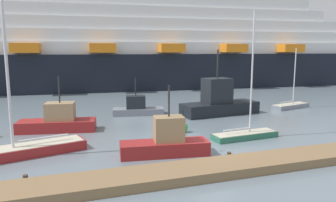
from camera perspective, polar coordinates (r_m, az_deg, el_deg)
The scene contains 11 objects.
ground_plane at distance 21.10m, azimuth 8.21°, elevation -8.98°, with size 600.00×600.00×0.00m, color slate.
dock_pier at distance 18.42m, azimuth 12.68°, elevation -11.02°, with size 27.36×2.56×0.60m.
sailboat_0 at distance 24.60m, azimuth 13.49°, elevation -5.50°, with size 5.19×1.72×9.20m.
sailboat_1 at distance 21.92m, azimuth -24.22°, elevation -7.21°, with size 7.59×3.63×14.12m.
sailboat_3 at distance 38.55m, azimuth 20.86°, elevation -0.72°, with size 4.90×2.36×6.68m.
fishing_boat_0 at distance 27.46m, azimuth -18.87°, elevation -3.38°, with size 6.31×3.07×4.44m.
fishing_boat_1 at distance 32.89m, azimuth 8.98°, elevation -0.23°, with size 8.28×3.43×6.50m.
fishing_boat_2 at distance 32.59m, azimuth -5.43°, elevation -1.24°, with size 5.30×2.67×3.72m.
fishing_boat_3 at distance 20.16m, azimuth -0.38°, elevation -7.30°, with size 5.66×2.36×4.37m.
channel_buoy_1 at distance 25.66m, azimuth 2.67°, elevation -4.69°, with size 0.79×0.79×1.86m.
cruise_ship at distance 56.61m, azimuth -12.04°, elevation 9.00°, with size 105.72×22.87×20.46m.
Camera 1 is at (-9.09, -17.89, 6.53)m, focal length 34.47 mm.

